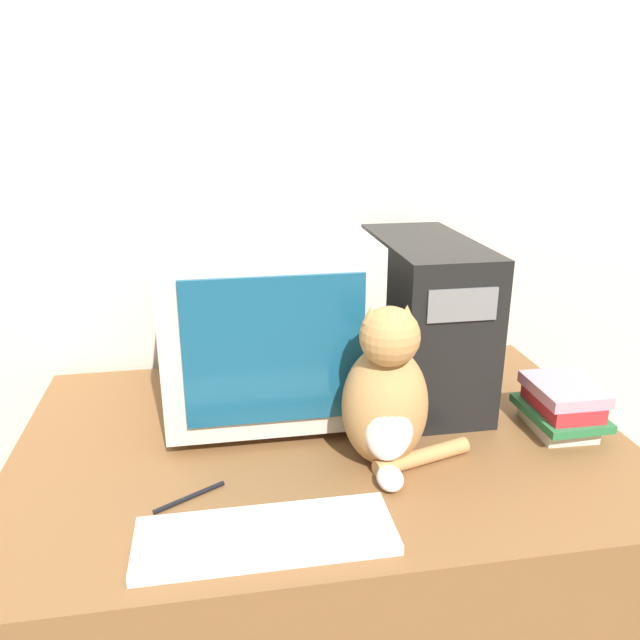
% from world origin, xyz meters
% --- Properties ---
extents(wall_back, '(7.00, 0.05, 2.50)m').
position_xyz_m(wall_back, '(0.00, 0.95, 1.25)').
color(wall_back, beige).
rests_on(wall_back, ground_plane).
extents(desk, '(1.33, 0.89, 0.71)m').
position_xyz_m(desk, '(0.00, 0.44, 0.35)').
color(desk, brown).
rests_on(desk, ground_plane).
extents(crt_monitor, '(0.46, 0.46, 0.43)m').
position_xyz_m(crt_monitor, '(-0.11, 0.63, 0.93)').
color(crt_monitor, beige).
rests_on(crt_monitor, desk).
extents(computer_tower, '(0.22, 0.46, 0.39)m').
position_xyz_m(computer_tower, '(0.29, 0.63, 0.90)').
color(computer_tower, black).
rests_on(computer_tower, desk).
extents(keyboard, '(0.44, 0.15, 0.02)m').
position_xyz_m(keyboard, '(-0.16, 0.12, 0.72)').
color(keyboard, silver).
rests_on(keyboard, desk).
extents(cat, '(0.28, 0.22, 0.35)m').
position_xyz_m(cat, '(0.10, 0.31, 0.86)').
color(cat, '#B7844C').
rests_on(cat, desk).
extents(book_stack, '(0.15, 0.20, 0.11)m').
position_xyz_m(book_stack, '(0.53, 0.38, 0.76)').
color(book_stack, beige).
rests_on(book_stack, desk).
extents(pen, '(0.13, 0.08, 0.01)m').
position_xyz_m(pen, '(-0.29, 0.26, 0.71)').
color(pen, black).
rests_on(pen, desk).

